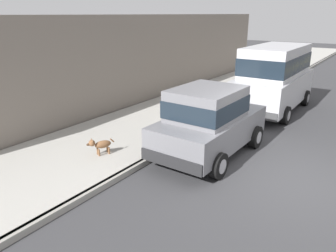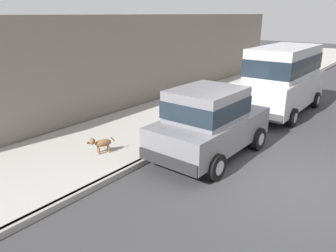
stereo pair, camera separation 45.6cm
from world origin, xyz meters
The scene contains 7 objects.
ground_plane centered at (0.00, 0.00, 0.00)m, with size 80.00×80.00×0.00m, color #38383A.
curb centered at (-3.20, 0.00, 0.07)m, with size 0.16×64.00×0.14m, color gray.
sidewalk centered at (-5.00, 0.00, 0.07)m, with size 3.60×64.00×0.14m, color #A8A59E.
car_grey_hatchback centered at (-2.17, 0.23, 0.98)m, with size 2.00×3.83×1.88m.
car_silver_van centered at (-2.13, 5.56, 1.39)m, with size 2.16×4.91×2.52m.
dog_brown centered at (-4.33, -1.66, 0.43)m, with size 0.40×0.70×0.49m.
building_facade centered at (-7.10, 4.48, 1.82)m, with size 0.50×20.00×3.64m, color slate.
Camera 1 is at (1.60, -7.12, 3.67)m, focal length 34.71 mm.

